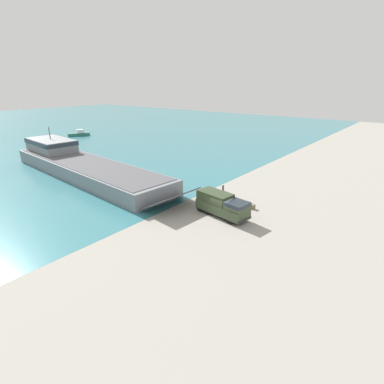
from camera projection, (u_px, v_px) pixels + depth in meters
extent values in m
plane|color=#9E998E|center=(219.00, 218.00, 36.90)|extent=(240.00, 240.00, 0.00)
cube|color=gray|center=(87.00, 169.00, 53.31)|extent=(11.59, 40.04, 2.43)
cube|color=#56565B|center=(86.00, 162.00, 52.88)|extent=(10.78, 38.41, 0.08)
cube|color=gray|center=(51.00, 145.00, 61.21)|extent=(6.87, 11.48, 2.52)
cube|color=#28333D|center=(51.00, 142.00, 60.96)|extent=(7.05, 11.61, 0.75)
cylinder|color=#3F3F42|center=(49.00, 133.00, 60.37)|extent=(0.16, 0.16, 2.40)
cube|color=#56565B|center=(171.00, 198.00, 39.37)|extent=(7.65, 4.63, 2.29)
cube|color=#3D4C33|center=(222.00, 208.00, 37.20)|extent=(3.38, 7.29, 1.16)
cube|color=#3D4C33|center=(237.00, 206.00, 35.27)|extent=(2.59, 2.68, 0.89)
cube|color=#28333D|center=(237.00, 204.00, 35.19)|extent=(2.67, 2.71, 0.45)
cube|color=#344129|center=(215.00, 197.00, 37.60)|extent=(2.92, 4.71, 1.22)
cube|color=#2D2D2D|center=(244.00, 220.00, 35.01)|extent=(2.48, 0.58, 0.32)
cylinder|color=black|center=(241.00, 214.00, 36.49)|extent=(0.52, 1.35, 1.32)
cylinder|color=black|center=(230.00, 219.00, 35.18)|extent=(0.52, 1.35, 1.32)
cylinder|color=black|center=(218.00, 205.00, 39.08)|extent=(0.52, 1.35, 1.32)
cylinder|color=black|center=(207.00, 209.00, 37.77)|extent=(0.52, 1.35, 1.32)
cylinder|color=black|center=(212.00, 203.00, 39.83)|extent=(0.52, 1.35, 1.32)
cylinder|color=black|center=(201.00, 207.00, 38.52)|extent=(0.52, 1.35, 1.32)
cylinder|color=#475638|center=(230.00, 203.00, 40.54)|extent=(0.14, 0.14, 0.82)
cylinder|color=#475638|center=(231.00, 203.00, 40.39)|extent=(0.14, 0.14, 0.82)
cube|color=#475638|center=(231.00, 198.00, 40.21)|extent=(0.39, 0.50, 0.65)
sphere|color=tan|center=(231.00, 195.00, 40.06)|extent=(0.22, 0.22, 0.22)
cube|color=#2D7060|center=(79.00, 134.00, 94.33)|extent=(6.94, 5.11, 0.92)
cube|color=silver|center=(80.00, 131.00, 94.20)|extent=(2.53, 2.45, 1.01)
cylinder|color=#333338|center=(223.00, 189.00, 46.12)|extent=(0.29, 0.29, 0.65)
sphere|color=#333338|center=(223.00, 186.00, 45.98)|extent=(0.33, 0.33, 0.33)
cube|color=#6B664C|center=(252.00, 206.00, 39.54)|extent=(0.67, 0.77, 0.60)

